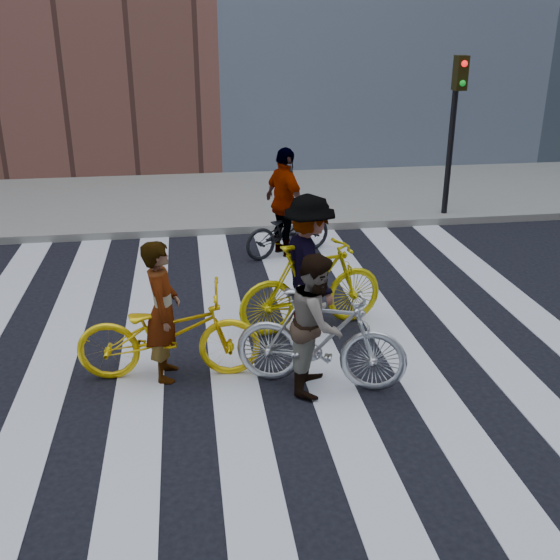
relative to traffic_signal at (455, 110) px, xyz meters
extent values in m
plane|color=black|center=(-4.40, -5.32, -2.28)|extent=(100.00, 100.00, 0.00)
cube|color=gray|center=(-4.40, 2.18, -2.20)|extent=(100.00, 5.00, 0.15)
cube|color=silver|center=(-7.15, -5.32, -2.27)|extent=(0.55, 10.00, 0.01)
cube|color=silver|center=(-6.05, -5.32, -2.27)|extent=(0.55, 10.00, 0.01)
cube|color=silver|center=(-4.95, -5.32, -2.27)|extent=(0.55, 10.00, 0.01)
cube|color=silver|center=(-3.85, -5.32, -2.27)|extent=(0.55, 10.00, 0.01)
cube|color=silver|center=(-2.75, -5.32, -2.27)|extent=(0.55, 10.00, 0.01)
cube|color=silver|center=(-1.65, -5.32, -2.27)|extent=(0.55, 10.00, 0.01)
cube|color=silver|center=(-0.55, -5.32, -2.27)|extent=(0.55, 10.00, 0.01)
cylinder|color=black|center=(0.00, 0.08, -0.68)|extent=(0.12, 0.12, 3.20)
cube|color=black|center=(0.00, -0.07, 0.72)|extent=(0.22, 0.28, 0.65)
sphere|color=red|center=(0.00, -0.22, 0.90)|extent=(0.12, 0.12, 0.12)
sphere|color=#0CCC26|center=(0.00, -0.22, 0.54)|extent=(0.12, 0.12, 0.12)
imported|color=yellow|center=(-5.69, -5.72, -1.72)|extent=(2.18, 0.88, 1.12)
imported|color=#B2B6BD|center=(-3.98, -6.20, -1.69)|extent=(2.04, 1.19, 1.18)
imported|color=#CCBA0B|center=(-3.79, -4.70, -1.66)|extent=(2.16, 1.04, 1.25)
imported|color=black|center=(-3.63, -1.62, -1.82)|extent=(1.83, 1.24, 0.91)
imported|color=slate|center=(-5.74, -5.72, -1.43)|extent=(0.45, 0.64, 1.70)
imported|color=slate|center=(-4.03, -6.20, -1.47)|extent=(0.84, 0.95, 1.62)
imported|color=slate|center=(-3.84, -4.70, -1.34)|extent=(0.96, 1.35, 1.89)
imported|color=slate|center=(-3.68, -1.62, -1.31)|extent=(0.88, 1.23, 1.94)
camera|label=1|loc=(-5.40, -12.69, 1.69)|focal=42.00mm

